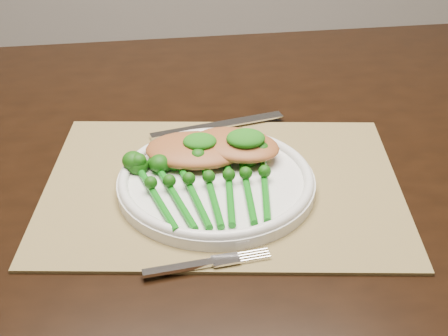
{
  "coord_description": "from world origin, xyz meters",
  "views": [
    {
      "loc": [
        -0.06,
        -0.81,
        1.23
      ],
      "look_at": [
        -0.03,
        -0.11,
        0.78
      ],
      "focal_mm": 50.0,
      "sensor_mm": 36.0,
      "label": 1
    }
  ],
  "objects_px": {
    "placemat": "(223,185)",
    "chicken_fillet_left": "(195,150)",
    "dinner_plate": "(216,181)",
    "broccolini_bundle": "(212,192)",
    "dining_table": "(209,320)"
  },
  "relations": [
    {
      "from": "placemat",
      "to": "chicken_fillet_left",
      "type": "xyz_separation_m",
      "value": [
        -0.04,
        0.04,
        0.03
      ]
    },
    {
      "from": "chicken_fillet_left",
      "to": "broccolini_bundle",
      "type": "relative_size",
      "value": 0.69
    },
    {
      "from": "chicken_fillet_left",
      "to": "placemat",
      "type": "bearing_deg",
      "value": -44.7
    },
    {
      "from": "placemat",
      "to": "chicken_fillet_left",
      "type": "distance_m",
      "value": 0.06
    },
    {
      "from": "placemat",
      "to": "dinner_plate",
      "type": "relative_size",
      "value": 1.81
    },
    {
      "from": "chicken_fillet_left",
      "to": "broccolini_bundle",
      "type": "height_order",
      "value": "chicken_fillet_left"
    },
    {
      "from": "placemat",
      "to": "broccolini_bundle",
      "type": "height_order",
      "value": "broccolini_bundle"
    },
    {
      "from": "placemat",
      "to": "chicken_fillet_left",
      "type": "height_order",
      "value": "chicken_fillet_left"
    },
    {
      "from": "dinner_plate",
      "to": "broccolini_bundle",
      "type": "relative_size",
      "value": 1.32
    },
    {
      "from": "dining_table",
      "to": "placemat",
      "type": "distance_m",
      "value": 0.39
    },
    {
      "from": "dinner_plate",
      "to": "placemat",
      "type": "bearing_deg",
      "value": 46.87
    },
    {
      "from": "chicken_fillet_left",
      "to": "broccolini_bundle",
      "type": "distance_m",
      "value": 0.09
    },
    {
      "from": "placemat",
      "to": "broccolini_bundle",
      "type": "bearing_deg",
      "value": -105.39
    },
    {
      "from": "dining_table",
      "to": "placemat",
      "type": "bearing_deg",
      "value": -85.13
    },
    {
      "from": "dinner_plate",
      "to": "dining_table",
      "type": "bearing_deg",
      "value": 95.05
    }
  ]
}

